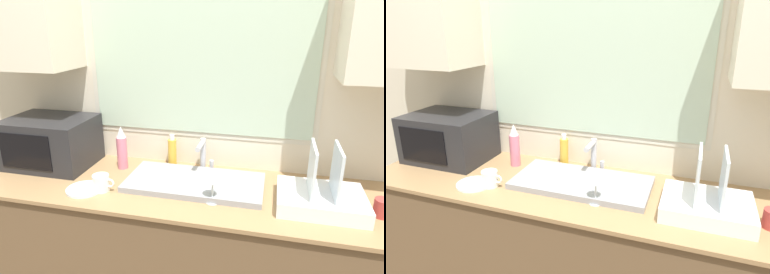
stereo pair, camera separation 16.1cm
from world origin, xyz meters
TOP-DOWN VIEW (x-y plane):
  - countertop at (0.00, 0.30)m, footprint 2.22×0.63m
  - wall_back at (0.00, 0.60)m, footprint 6.00×0.38m
  - sink_basin at (0.04, 0.33)m, footprint 0.69×0.34m
  - faucet at (0.04, 0.51)m, footprint 0.08×0.15m
  - microwave at (-0.83, 0.40)m, footprint 0.47×0.36m
  - dish_rack at (0.64, 0.25)m, footprint 0.38×0.30m
  - spray_bottle at (-0.41, 0.44)m, footprint 0.06×0.06m
  - soap_bottle at (-0.15, 0.54)m, footprint 0.05×0.05m
  - mug_near_sink at (-0.40, 0.16)m, footprint 0.11×0.08m
  - wine_glass at (0.16, 0.18)m, footprint 0.07×0.07m
  - mug_by_rack at (0.89, 0.23)m, footprint 0.10×0.07m
  - small_plate at (-0.48, 0.14)m, footprint 0.18×0.18m

SIDE VIEW (x-z plane):
  - countertop at x=0.00m, z-range 0.00..0.90m
  - small_plate at x=-0.48m, z-range 0.90..0.91m
  - sink_basin at x=0.04m, z-range 0.90..0.93m
  - mug_by_rack at x=0.89m, z-range 0.90..0.98m
  - mug_near_sink at x=-0.40m, z-range 0.90..0.99m
  - dish_rack at x=0.64m, z-range 0.81..1.10m
  - soap_bottle at x=-0.15m, z-range 0.89..1.08m
  - faucet at x=0.04m, z-range 0.92..1.11m
  - spray_bottle at x=-0.41m, z-range 0.90..1.15m
  - wine_glass at x=0.16m, z-range 0.95..1.12m
  - microwave at x=-0.83m, z-range 0.90..1.18m
  - wall_back at x=0.00m, z-range 0.08..2.68m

